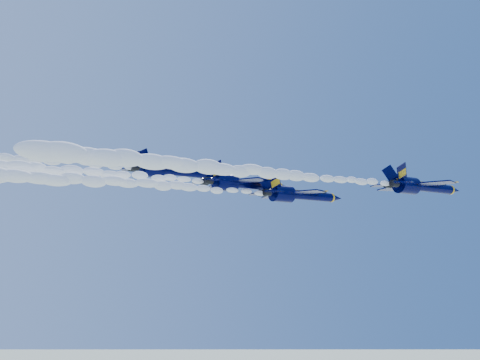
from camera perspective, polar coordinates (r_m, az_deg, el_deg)
jet_lead at (r=93.75m, az=16.78°, el=-0.57°), size 16.45×13.50×6.11m
smoke_trail_jet_lead at (r=71.32m, az=0.23°, el=0.94°), size 51.10×2.23×2.01m
jet_second at (r=93.92m, az=5.55°, el=-1.38°), size 16.37×13.43×6.08m
smoke_trail_jet_second at (r=77.09m, az=-13.26°, el=-0.12°), size 51.10×2.22×2.00m
jet_third at (r=91.35m, az=0.31°, el=-0.33°), size 16.40×13.45×6.09m
smoke_trail_jet_third at (r=77.53m, az=-19.81°, el=1.17°), size 51.10×2.22×2.00m
jet_fourth at (r=97.95m, az=-6.64°, el=0.89°), size 16.17×13.27×6.01m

